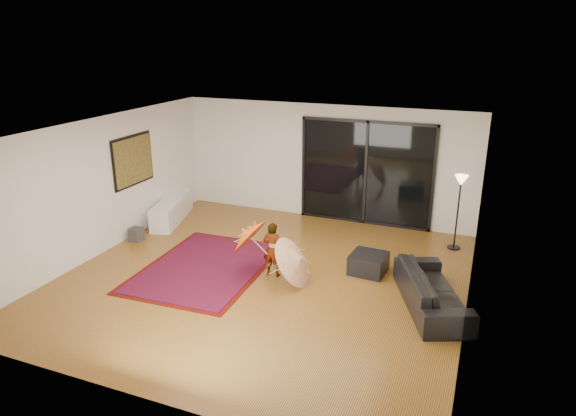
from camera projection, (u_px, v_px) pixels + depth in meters
The scene contains 17 objects.
floor at pixel (264, 278), 9.34m from camera, with size 7.00×7.00×0.00m, color #A1702C.
ceiling at pixel (261, 130), 8.46m from camera, with size 7.00×7.00×0.00m, color white.
wall_back at pixel (324, 162), 11.97m from camera, with size 7.00×7.00×0.00m, color silver.
wall_front at pixel (135, 301), 5.82m from camera, with size 7.00×7.00×0.00m, color silver.
wall_left at pixel (101, 186), 10.12m from camera, with size 7.00×7.00×0.00m, color silver.
wall_right at pixel (475, 236), 7.67m from camera, with size 7.00×7.00×0.00m, color silver.
sliding_door at pixel (366, 173), 11.64m from camera, with size 3.06×0.07×2.40m.
painting at pixel (133, 161), 10.89m from camera, with size 0.04×1.28×1.08m.
media_console at pixel (172, 210), 12.10m from camera, with size 0.47×1.87×0.52m, color white.
speaker at pixel (136, 234), 10.95m from camera, with size 0.25×0.25×0.28m, color #424244.
persian_rug at pixel (206, 267), 9.73m from camera, with size 2.28×3.11×0.02m.
sofa at pixel (432, 290), 8.28m from camera, with size 2.05×0.80×0.60m, color black.
ottoman at pixel (368, 263), 9.50m from camera, with size 0.63×0.63×0.36m, color black.
floor_lamp at pixel (460, 191), 10.22m from camera, with size 0.27×0.27×1.56m.
child at pixel (273, 249), 9.28m from camera, with size 0.37×0.24×1.02m, color #999999.
parasol_orange at pixel (244, 235), 9.35m from camera, with size 0.65×0.81×0.87m.
parasol_white at pixel (301, 258), 8.94m from camera, with size 0.69×0.95×0.98m.
Camera 1 is at (3.53, -7.65, 4.25)m, focal length 32.00 mm.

